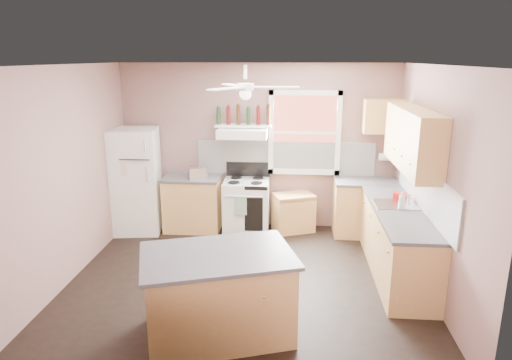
# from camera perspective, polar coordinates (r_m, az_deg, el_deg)

# --- Properties ---
(floor) EXTENTS (4.50, 4.50, 0.00)m
(floor) POSITION_cam_1_polar(r_m,az_deg,el_deg) (6.07, -1.20, -12.20)
(floor) COLOR black
(floor) RESTS_ON ground
(ceiling) EXTENTS (4.50, 4.50, 0.00)m
(ceiling) POSITION_cam_1_polar(r_m,az_deg,el_deg) (5.39, -1.36, 14.21)
(ceiling) COLOR white
(ceiling) RESTS_ON ground
(wall_back) EXTENTS (4.50, 0.05, 2.70)m
(wall_back) POSITION_cam_1_polar(r_m,az_deg,el_deg) (7.55, 0.30, 4.17)
(wall_back) COLOR #7C5B55
(wall_back) RESTS_ON ground
(wall_right) EXTENTS (0.05, 4.00, 2.70)m
(wall_right) POSITION_cam_1_polar(r_m,az_deg,el_deg) (5.81, 21.65, -0.28)
(wall_right) COLOR #7C5B55
(wall_right) RESTS_ON ground
(wall_left) EXTENTS (0.05, 4.00, 2.70)m
(wall_left) POSITION_cam_1_polar(r_m,az_deg,el_deg) (6.23, -22.56, 0.63)
(wall_left) COLOR #7C5B55
(wall_left) RESTS_ON ground
(backsplash_back) EXTENTS (2.90, 0.03, 0.55)m
(backsplash_back) POSITION_cam_1_polar(r_m,az_deg,el_deg) (7.52, 3.70, 2.75)
(backsplash_back) COLOR white
(backsplash_back) RESTS_ON wall_back
(backsplash_right) EXTENTS (0.03, 2.60, 0.55)m
(backsplash_right) POSITION_cam_1_polar(r_m,az_deg,el_deg) (6.12, 20.35, -1.10)
(backsplash_right) COLOR white
(backsplash_right) RESTS_ON wall_right
(window_view) EXTENTS (1.00, 0.02, 1.20)m
(window_view) POSITION_cam_1_polar(r_m,az_deg,el_deg) (7.44, 6.08, 5.89)
(window_view) COLOR brown
(window_view) RESTS_ON wall_back
(window_frame) EXTENTS (1.16, 0.07, 1.36)m
(window_frame) POSITION_cam_1_polar(r_m,az_deg,el_deg) (7.42, 6.08, 5.85)
(window_frame) COLOR white
(window_frame) RESTS_ON wall_back
(refrigerator) EXTENTS (0.81, 0.79, 1.69)m
(refrigerator) POSITION_cam_1_polar(r_m,az_deg,el_deg) (7.62, -14.73, -0.10)
(refrigerator) COLOR white
(refrigerator) RESTS_ON floor
(base_cabinet_left) EXTENTS (0.90, 0.60, 0.86)m
(base_cabinet_left) POSITION_cam_1_polar(r_m,az_deg,el_deg) (7.62, -7.88, -3.02)
(base_cabinet_left) COLOR tan
(base_cabinet_left) RESTS_ON floor
(counter_left) EXTENTS (0.92, 0.62, 0.04)m
(counter_left) POSITION_cam_1_polar(r_m,az_deg,el_deg) (7.49, -8.00, 0.25)
(counter_left) COLOR #424244
(counter_left) RESTS_ON base_cabinet_left
(toaster) EXTENTS (0.32, 0.25, 0.18)m
(toaster) POSITION_cam_1_polar(r_m,az_deg,el_deg) (7.35, -7.30, 0.87)
(toaster) COLOR silver
(toaster) RESTS_ON counter_left
(stove) EXTENTS (0.73, 0.65, 0.86)m
(stove) POSITION_cam_1_polar(r_m,az_deg,el_deg) (7.45, -1.20, -3.29)
(stove) COLOR white
(stove) RESTS_ON floor
(range_hood) EXTENTS (0.78, 0.50, 0.14)m
(range_hood) POSITION_cam_1_polar(r_m,az_deg,el_deg) (7.25, -1.68, 5.88)
(range_hood) COLOR white
(range_hood) RESTS_ON wall_back
(bottle_shelf) EXTENTS (0.90, 0.26, 0.03)m
(bottle_shelf) POSITION_cam_1_polar(r_m,az_deg,el_deg) (7.35, -1.58, 6.80)
(bottle_shelf) COLOR white
(bottle_shelf) RESTS_ON range_hood
(cart) EXTENTS (0.74, 0.61, 0.63)m
(cart) POSITION_cam_1_polar(r_m,az_deg,el_deg) (7.53, 4.71, -4.08)
(cart) COLOR tan
(cart) RESTS_ON floor
(base_cabinet_corner) EXTENTS (1.00, 0.60, 0.86)m
(base_cabinet_corner) POSITION_cam_1_polar(r_m,az_deg,el_deg) (7.54, 13.51, -3.50)
(base_cabinet_corner) COLOR tan
(base_cabinet_corner) RESTS_ON floor
(base_cabinet_right) EXTENTS (0.60, 2.20, 0.86)m
(base_cabinet_right) POSITION_cam_1_polar(r_m,az_deg,el_deg) (6.29, 17.20, -7.59)
(base_cabinet_right) COLOR tan
(base_cabinet_right) RESTS_ON floor
(counter_corner) EXTENTS (1.02, 0.62, 0.04)m
(counter_corner) POSITION_cam_1_polar(r_m,az_deg,el_deg) (7.41, 13.72, -0.20)
(counter_corner) COLOR #424244
(counter_corner) RESTS_ON base_cabinet_corner
(counter_right) EXTENTS (0.62, 2.22, 0.04)m
(counter_right) POSITION_cam_1_polar(r_m,az_deg,el_deg) (6.13, 17.44, -3.70)
(counter_right) COLOR #424244
(counter_right) RESTS_ON base_cabinet_right
(sink) EXTENTS (0.55, 0.45, 0.03)m
(sink) POSITION_cam_1_polar(r_m,az_deg,el_deg) (6.31, 17.06, -2.99)
(sink) COLOR silver
(sink) RESTS_ON counter_right
(faucet) EXTENTS (0.03, 0.03, 0.14)m
(faucet) POSITION_cam_1_polar(r_m,az_deg,el_deg) (6.33, 18.53, -2.36)
(faucet) COLOR silver
(faucet) RESTS_ON sink
(upper_cabinet_right) EXTENTS (0.33, 1.80, 0.76)m
(upper_cabinet_right) POSITION_cam_1_polar(r_m,az_deg,el_deg) (6.14, 18.98, 4.87)
(upper_cabinet_right) COLOR tan
(upper_cabinet_right) RESTS_ON wall_right
(upper_cabinet_corner) EXTENTS (0.60, 0.33, 0.52)m
(upper_cabinet_corner) POSITION_cam_1_polar(r_m,az_deg,el_deg) (7.38, 15.61, 7.69)
(upper_cabinet_corner) COLOR tan
(upper_cabinet_corner) RESTS_ON wall_back
(paper_towel) EXTENTS (0.26, 0.12, 0.12)m
(paper_towel) POSITION_cam_1_polar(r_m,az_deg,el_deg) (7.54, 16.12, 2.78)
(paper_towel) COLOR white
(paper_towel) RESTS_ON wall_back
(island) EXTENTS (1.63, 1.29, 0.86)m
(island) POSITION_cam_1_polar(r_m,az_deg,el_deg) (4.81, -4.73, -14.28)
(island) COLOR tan
(island) RESTS_ON floor
(island_top) EXTENTS (1.73, 1.39, 0.04)m
(island_top) POSITION_cam_1_polar(r_m,az_deg,el_deg) (4.61, -4.86, -9.40)
(island_top) COLOR #424244
(island_top) RESTS_ON island
(ceiling_fan_hub) EXTENTS (0.20, 0.20, 0.08)m
(ceiling_fan_hub) POSITION_cam_1_polar(r_m,az_deg,el_deg) (5.40, -1.34, 11.55)
(ceiling_fan_hub) COLOR white
(ceiling_fan_hub) RESTS_ON ceiling
(soap_bottle) EXTENTS (0.13, 0.13, 0.23)m
(soap_bottle) POSITION_cam_1_polar(r_m,az_deg,el_deg) (6.11, 17.78, -2.47)
(soap_bottle) COLOR silver
(soap_bottle) RESTS_ON counter_right
(red_caddy) EXTENTS (0.20, 0.16, 0.10)m
(red_caddy) POSITION_cam_1_polar(r_m,az_deg,el_deg) (6.52, 17.54, -1.95)
(red_caddy) COLOR red
(red_caddy) RESTS_ON counter_right
(wine_bottles) EXTENTS (0.86, 0.06, 0.31)m
(wine_bottles) POSITION_cam_1_polar(r_m,az_deg,el_deg) (7.33, -1.54, 8.04)
(wine_bottles) COLOR #143819
(wine_bottles) RESTS_ON bottle_shelf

